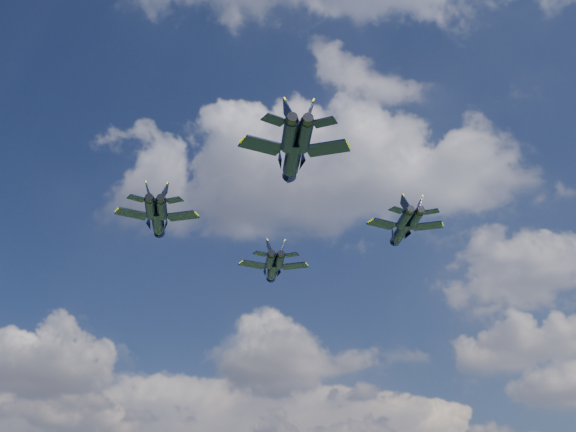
# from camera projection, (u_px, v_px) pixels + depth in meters

# --- Properties ---
(jet_lead) EXTENTS (10.84, 14.71, 3.46)m
(jet_lead) POSITION_uv_depth(u_px,v_px,m) (273.00, 270.00, 117.98)
(jet_lead) COLOR black
(jet_left) EXTENTS (11.16, 15.23, 3.59)m
(jet_left) POSITION_uv_depth(u_px,v_px,m) (158.00, 221.00, 102.48)
(jet_left) COLOR black
(jet_right) EXTENTS (10.24, 13.96, 3.29)m
(jet_right) POSITION_uv_depth(u_px,v_px,m) (401.00, 231.00, 100.41)
(jet_right) COLOR black
(jet_slot) EXTENTS (12.57, 17.02, 4.01)m
(jet_slot) POSITION_uv_depth(u_px,v_px,m) (292.00, 158.00, 85.53)
(jet_slot) COLOR black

